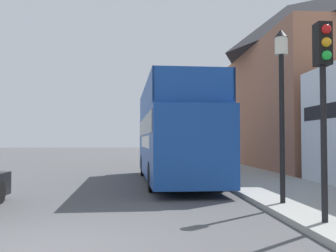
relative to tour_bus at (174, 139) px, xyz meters
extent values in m
plane|color=#4C4C4F|center=(-2.91, 11.01, -1.81)|extent=(144.00, 144.00, 0.00)
cube|color=#999993|center=(3.51, 8.01, -1.74)|extent=(3.67, 108.00, 0.14)
cube|color=#9E664C|center=(8.34, 9.01, 1.94)|extent=(6.00, 17.06, 7.52)
pyramid|color=#2D2D33|center=(8.34, 9.01, 7.35)|extent=(6.00, 17.06, 3.28)
cube|color=#19479E|center=(0.00, -0.11, -0.26)|extent=(2.97, 10.39, 2.54)
cube|color=white|center=(0.03, -0.62, -0.13)|extent=(2.78, 5.77, 0.45)
cube|color=black|center=(0.00, -0.11, 0.51)|extent=(2.96, 9.57, 0.70)
cube|color=#19479E|center=(0.00, -0.11, 1.06)|extent=(2.93, 9.57, 0.10)
cube|color=#19479E|center=(-1.22, -0.16, 1.62)|extent=(0.48, 9.46, 1.02)
cube|color=#19479E|center=(1.23, -0.06, 1.62)|extent=(0.48, 9.46, 1.02)
cube|color=#19479E|center=(0.21, -4.80, 1.62)|extent=(2.52, 0.18, 1.02)
cube|color=#19479E|center=(-0.17, 3.90, 1.62)|extent=(2.58, 1.55, 1.02)
cylinder|color=black|center=(-1.27, 3.03, -1.30)|extent=(0.32, 1.04, 1.02)
cylinder|color=black|center=(1.00, 3.13, -1.30)|extent=(0.32, 1.04, 1.02)
cylinder|color=black|center=(-1.00, -3.14, -1.30)|extent=(0.32, 1.04, 1.02)
cylinder|color=black|center=(1.27, -3.04, -1.30)|extent=(0.32, 1.04, 1.02)
cube|color=black|center=(0.52, 7.83, -1.26)|extent=(1.87, 4.02, 0.72)
cube|color=black|center=(0.51, 7.71, -0.65)|extent=(1.62, 1.94, 0.51)
cylinder|color=black|center=(-0.30, 9.08, -1.47)|extent=(0.21, 0.70, 0.69)
cylinder|color=black|center=(1.37, 9.06, -1.47)|extent=(0.21, 0.70, 0.69)
cylinder|color=black|center=(-0.34, 6.61, -1.47)|extent=(0.21, 0.70, 0.69)
cylinder|color=black|center=(1.33, 6.59, -1.47)|extent=(0.21, 0.70, 0.69)
cylinder|color=black|center=(2.22, -8.90, -0.14)|extent=(0.12, 0.12, 3.07)
cube|color=black|center=(2.22, -8.90, 1.82)|extent=(0.28, 0.31, 0.85)
sphere|color=red|center=(2.22, -9.07, 2.07)|extent=(0.19, 0.19, 0.19)
sphere|color=orange|center=(2.22, -9.07, 1.82)|extent=(0.19, 0.19, 0.19)
sphere|color=green|center=(2.22, -9.07, 1.56)|extent=(0.19, 0.19, 0.19)
cylinder|color=black|center=(2.25, -6.52, 0.23)|extent=(0.13, 0.13, 3.81)
cylinder|color=silver|center=(2.25, -6.52, 2.36)|extent=(0.32, 0.32, 0.45)
cone|color=black|center=(2.25, -6.52, 2.70)|extent=(0.35, 0.35, 0.22)
cylinder|color=black|center=(2.06, 2.22, 0.30)|extent=(0.13, 0.13, 3.96)
cylinder|color=silver|center=(2.06, 2.22, 2.51)|extent=(0.32, 0.32, 0.45)
cone|color=black|center=(2.06, 2.22, 2.84)|extent=(0.35, 0.35, 0.22)
cylinder|color=black|center=(2.23, 10.97, 0.34)|extent=(0.13, 0.13, 4.04)
cylinder|color=silver|center=(2.23, 10.97, 2.59)|extent=(0.32, 0.32, 0.45)
cone|color=black|center=(2.23, 10.97, 2.92)|extent=(0.35, 0.35, 0.22)
camera|label=1|loc=(-1.33, -16.39, -0.09)|focal=42.00mm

